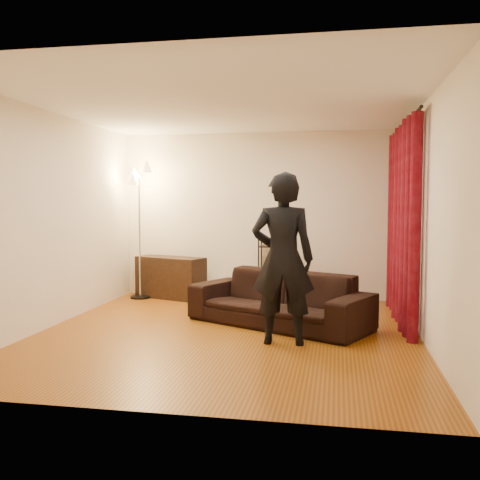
% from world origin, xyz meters
% --- Properties ---
extents(floor, '(5.00, 5.00, 0.00)m').
position_xyz_m(floor, '(0.00, 0.00, 0.00)').
color(floor, '#955111').
rests_on(floor, ground).
extents(ceiling, '(5.00, 5.00, 0.00)m').
position_xyz_m(ceiling, '(0.00, 0.00, 2.70)').
color(ceiling, white).
rests_on(ceiling, ground).
extents(wall_back, '(5.00, 0.00, 5.00)m').
position_xyz_m(wall_back, '(0.00, 2.50, 1.35)').
color(wall_back, white).
rests_on(wall_back, ground).
extents(wall_front, '(5.00, 0.00, 5.00)m').
position_xyz_m(wall_front, '(0.00, -2.50, 1.35)').
color(wall_front, white).
rests_on(wall_front, ground).
extents(wall_left, '(0.00, 5.00, 5.00)m').
position_xyz_m(wall_left, '(-2.25, 0.00, 1.35)').
color(wall_left, white).
rests_on(wall_left, ground).
extents(wall_right, '(0.00, 5.00, 5.00)m').
position_xyz_m(wall_right, '(2.25, 0.00, 1.35)').
color(wall_right, white).
rests_on(wall_right, ground).
extents(curtain_rod, '(0.04, 2.65, 0.04)m').
position_xyz_m(curtain_rod, '(2.15, 1.12, 2.58)').
color(curtain_rod, black).
rests_on(curtain_rod, wall_right).
extents(curtain, '(0.22, 2.65, 2.55)m').
position_xyz_m(curtain, '(2.13, 1.12, 1.28)').
color(curtain, maroon).
rests_on(curtain, ground).
extents(sofa, '(2.48, 1.86, 0.68)m').
position_xyz_m(sofa, '(0.56, 0.51, 0.34)').
color(sofa, black).
rests_on(sofa, ground).
extents(person, '(0.71, 0.49, 1.89)m').
position_xyz_m(person, '(0.70, -0.37, 0.95)').
color(person, black).
rests_on(person, ground).
extents(media_cabinet, '(1.23, 0.80, 0.67)m').
position_xyz_m(media_cabinet, '(-1.40, 2.17, 0.34)').
color(media_cabinet, black).
rests_on(media_cabinet, ground).
extents(storage_boxes, '(0.37, 0.32, 0.27)m').
position_xyz_m(storage_boxes, '(-0.68, 2.25, 0.14)').
color(storage_boxes, beige).
rests_on(storage_boxes, ground).
extents(wire_shelf, '(0.52, 0.41, 1.00)m').
position_xyz_m(wire_shelf, '(0.29, 2.28, 0.50)').
color(wire_shelf, black).
rests_on(wire_shelf, ground).
extents(floor_lamp, '(0.42, 0.42, 2.16)m').
position_xyz_m(floor_lamp, '(-1.88, 2.04, 1.08)').
color(floor_lamp, silver).
rests_on(floor_lamp, ground).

